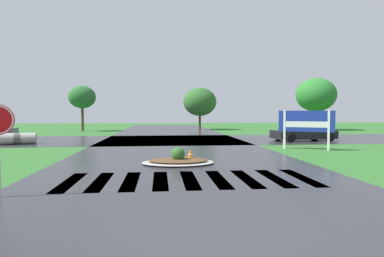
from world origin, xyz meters
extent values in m
cube|color=#2D6628|center=(0.00, 0.00, -0.05)|extent=(120.00, 120.00, 0.10)
cube|color=#2B2B30|center=(0.00, 10.00, 0.00)|extent=(10.43, 80.00, 0.01)
cube|color=#2B2B30|center=(0.00, 19.95, 0.00)|extent=(90.00, 9.39, 0.01)
cube|color=white|center=(-3.60, 5.04, 0.00)|extent=(0.45, 2.88, 0.01)
cube|color=white|center=(-2.70, 5.04, 0.00)|extent=(0.45, 2.88, 0.01)
cube|color=white|center=(-1.80, 5.04, 0.00)|extent=(0.45, 2.88, 0.01)
cube|color=white|center=(-0.90, 5.04, 0.00)|extent=(0.45, 2.88, 0.01)
cube|color=white|center=(0.00, 5.04, 0.00)|extent=(0.45, 2.88, 0.01)
cube|color=white|center=(0.90, 5.04, 0.00)|extent=(0.45, 2.88, 0.01)
cube|color=white|center=(1.80, 5.04, 0.00)|extent=(0.45, 2.88, 0.01)
cube|color=white|center=(2.70, 5.04, 0.00)|extent=(0.45, 2.88, 0.01)
cube|color=white|center=(3.60, 5.04, 0.00)|extent=(0.45, 2.88, 0.01)
cube|color=white|center=(8.27, 12.02, 1.12)|extent=(0.16, 0.16, 2.24)
cube|color=white|center=(6.21, 13.12, 1.12)|extent=(0.16, 0.16, 2.24)
cube|color=navy|center=(7.24, 12.57, 1.60)|extent=(2.68, 1.48, 1.19)
cube|color=white|center=(7.24, 12.57, 1.42)|extent=(2.05, 1.15, 0.33)
ellipsoid|color=#9E9B93|center=(-0.18, 8.24, 0.06)|extent=(2.94, 2.03, 0.12)
ellipsoid|color=brown|center=(-0.18, 8.24, 0.15)|extent=(2.41, 1.67, 0.10)
sphere|color=#2D6023|center=(-0.18, 8.24, 0.40)|extent=(0.56, 0.56, 0.56)
cube|color=black|center=(9.65, 18.16, 0.47)|extent=(4.68, 2.36, 0.60)
cube|color=#1E232B|center=(9.53, 18.15, 1.01)|extent=(2.26, 1.88, 0.49)
cylinder|color=black|center=(11.07, 19.30, 0.32)|extent=(0.66, 0.29, 0.64)
cylinder|color=black|center=(11.28, 17.35, 0.32)|extent=(0.66, 0.29, 0.64)
cylinder|color=black|center=(8.02, 18.97, 0.32)|extent=(0.66, 0.29, 0.64)
cylinder|color=black|center=(8.24, 17.02, 0.32)|extent=(0.66, 0.29, 0.64)
cylinder|color=black|center=(-13.03, 21.32, 0.32)|extent=(0.66, 0.29, 0.64)
cylinder|color=black|center=(-13.23, 23.17, 0.32)|extent=(0.66, 0.29, 0.64)
cylinder|color=#9E9B93|center=(-10.57, 17.22, 0.38)|extent=(1.42, 1.02, 0.75)
cylinder|color=#9E9B93|center=(-9.73, 17.42, 0.38)|extent=(1.42, 1.02, 0.75)
cone|color=orange|center=(0.36, 8.67, 0.28)|extent=(0.36, 0.36, 0.56)
torus|color=white|center=(0.36, 8.67, 0.31)|extent=(0.23, 0.23, 0.04)
cube|color=orange|center=(0.36, 8.67, 0.01)|extent=(0.36, 0.36, 0.03)
cylinder|color=#4C3823|center=(-9.47, 32.28, 1.39)|extent=(0.28, 0.28, 2.77)
ellipsoid|color=#27622C|center=(-9.47, 32.28, 3.80)|extent=(2.94, 2.94, 2.50)
cylinder|color=#4C3823|center=(3.91, 34.22, 0.99)|extent=(0.28, 0.28, 1.98)
ellipsoid|color=#2C6027|center=(3.91, 34.22, 3.38)|extent=(4.00, 4.00, 3.40)
cylinder|color=#4C3823|center=(17.48, 32.06, 1.28)|extent=(0.28, 0.28, 2.56)
ellipsoid|color=#29762C|center=(17.48, 32.06, 4.18)|extent=(4.65, 4.65, 3.95)
camera|label=1|loc=(-0.91, -4.91, 2.08)|focal=30.47mm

